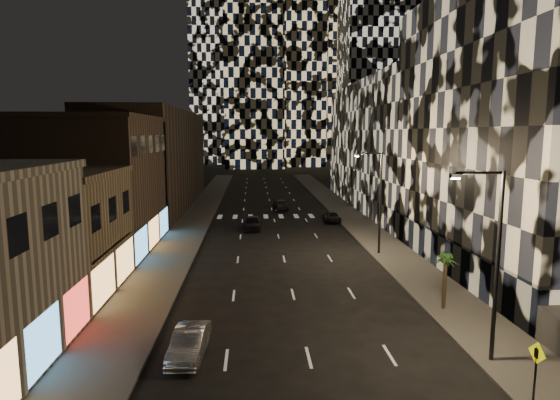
{
  "coord_description": "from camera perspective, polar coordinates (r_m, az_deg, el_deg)",
  "views": [
    {
      "loc": [
        -2.64,
        -10.3,
        10.81
      ],
      "look_at": [
        -0.69,
        23.23,
        6.0
      ],
      "focal_mm": 30.0,
      "sensor_mm": 36.0,
      "label": 1
    }
  ],
  "objects": [
    {
      "name": "curb_left",
      "position": [
        61.47,
        -8.19,
        -1.99
      ],
      "size": [
        0.2,
        120.0,
        0.15
      ],
      "primitive_type": "cube",
      "color": "#4C4C47",
      "rests_on": "ground"
    },
    {
      "name": "car_dark_rightlane",
      "position": [
        57.71,
        6.34,
        -2.11
      ],
      "size": [
        2.06,
        4.24,
        1.16
      ],
      "primitive_type": "imported",
      "rotation": [
        0.0,
        0.0,
        -0.03
      ],
      "color": "black",
      "rests_on": "ground"
    },
    {
      "name": "car_silver_parked",
      "position": [
        24.15,
        -11.01,
        -16.76
      ],
      "size": [
        1.78,
        4.33,
        1.39
      ],
      "primitive_type": "imported",
      "rotation": [
        0.0,
        0.0,
        -0.07
      ],
      "color": "#A5A4A9",
      "rests_on": "ground"
    },
    {
      "name": "ped_sign",
      "position": [
        21.66,
        28.76,
        -17.04
      ],
      "size": [
        0.18,
        0.88,
        2.66
      ],
      "rotation": [
        0.0,
        0.0,
        0.15
      ],
      "color": "black",
      "rests_on": "sidewalk_right"
    },
    {
      "name": "streetlight_near",
      "position": [
        23.72,
        24.53,
        -5.9
      ],
      "size": [
        2.55,
        0.25,
        9.0
      ],
      "color": "black",
      "rests_on": "sidewalk_right"
    },
    {
      "name": "car_dark_oncoming",
      "position": [
        66.8,
        0.09,
        -0.55
      ],
      "size": [
        2.25,
        4.93,
        1.4
      ],
      "primitive_type": "imported",
      "rotation": [
        0.0,
        0.0,
        3.2
      ],
      "color": "black",
      "rests_on": "ground"
    },
    {
      "name": "midrise_right",
      "position": [
        41.51,
        29.99,
        7.34
      ],
      "size": [
        16.0,
        25.0,
        22.0
      ],
      "primitive_type": "cube",
      "color": "#232326",
      "rests_on": "ground"
    },
    {
      "name": "retail_tan",
      "position": [
        35.1,
        -27.47,
        -3.97
      ],
      "size": [
        10.0,
        10.0,
        8.0
      ],
      "primitive_type": "cube",
      "color": "#806A4C",
      "rests_on": "ground"
    },
    {
      "name": "car_dark_midlane",
      "position": [
        52.89,
        -3.36,
        -2.8
      ],
      "size": [
        1.92,
        4.59,
        1.55
      ],
      "primitive_type": "imported",
      "rotation": [
        0.0,
        0.0,
        -0.02
      ],
      "color": "black",
      "rests_on": "ground"
    },
    {
      "name": "palm_tree",
      "position": [
        30.32,
        19.54,
        -7.26
      ],
      "size": [
        1.74,
        1.76,
        3.45
      ],
      "color": "#47331E",
      "rests_on": "sidewalk_right"
    },
    {
      "name": "retail_filler_left",
      "position": [
        71.85,
        -14.91,
        4.84
      ],
      "size": [
        10.0,
        40.0,
        14.0
      ],
      "primitive_type": "cube",
      "color": "#4B382A",
      "rests_on": "ground"
    },
    {
      "name": "streetlight_far",
      "position": [
        42.13,
        11.83,
        0.54
      ],
      "size": [
        2.55,
        0.25,
        9.0
      ],
      "color": "black",
      "rests_on": "sidewalk_right"
    },
    {
      "name": "midrise_base",
      "position": [
        39.0,
        19.42,
        -6.13
      ],
      "size": [
        0.6,
        25.0,
        3.0
      ],
      "primitive_type": "cube",
      "color": "#383838",
      "rests_on": "ground"
    },
    {
      "name": "curb_right",
      "position": [
        62.15,
        6.49,
        -1.85
      ],
      "size": [
        0.2,
        120.0,
        0.15
      ],
      "primitive_type": "cube",
      "color": "#4C4C47",
      "rests_on": "ground"
    },
    {
      "name": "tower_center_low",
      "position": [
        154.71,
        -3.23,
        21.86
      ],
      "size": [
        18.0,
        18.0,
        95.0
      ],
      "primitive_type": "cube",
      "color": "black",
      "rests_on": "ground"
    },
    {
      "name": "sidewalk_left",
      "position": [
        61.69,
        -10.14,
        -2.0
      ],
      "size": [
        4.0,
        120.0,
        0.15
      ],
      "primitive_type": "cube",
      "color": "#47443F",
      "rests_on": "ground"
    },
    {
      "name": "tower_right_mid",
      "position": [
        155.12,
        11.74,
        22.63
      ],
      "size": [
        20.0,
        20.0,
        100.0
      ],
      "primitive_type": "cube",
      "color": "black",
      "rests_on": "ground"
    },
    {
      "name": "retail_brown",
      "position": [
        46.34,
        -21.37,
        1.63
      ],
      "size": [
        10.0,
        15.0,
        12.0
      ],
      "primitive_type": "cube",
      "color": "#4B382A",
      "rests_on": "ground"
    },
    {
      "name": "midrise_filler_right",
      "position": [
        71.03,
        15.36,
        6.41
      ],
      "size": [
        16.0,
        40.0,
        18.0
      ],
      "primitive_type": "cube",
      "color": "#232326",
      "rests_on": "ground"
    },
    {
      "name": "sidewalk_right",
      "position": [
        62.54,
        8.39,
        -1.82
      ],
      "size": [
        4.0,
        120.0,
        0.15
      ],
      "primitive_type": "cube",
      "color": "#47443F",
      "rests_on": "ground"
    }
  ]
}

